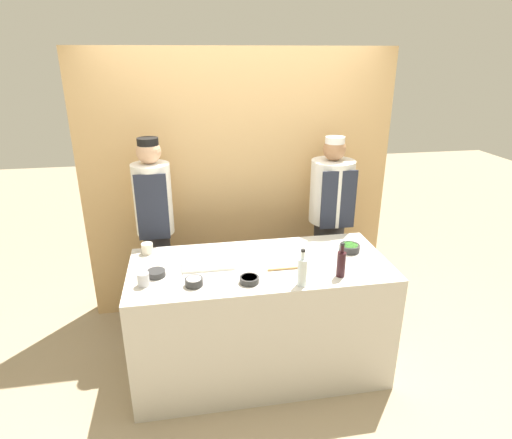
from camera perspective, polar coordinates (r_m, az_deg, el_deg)
ground_plane at (r=3.63m, az=0.48°, el=-18.96°), size 14.00×14.00×0.00m
cabinet_wall at (r=4.00m, az=-2.24°, el=4.69°), size 2.79×0.18×2.40m
counter at (r=3.35m, az=0.50°, el=-12.94°), size 1.87×0.83×0.92m
sauce_bowl_green at (r=3.36m, az=12.37°, el=-3.67°), size 0.16×0.16×0.05m
sauce_bowl_brown at (r=3.01m, az=-13.16°, el=-6.97°), size 0.13×0.13×0.04m
sauce_bowl_white at (r=2.86m, az=-8.28°, el=-8.18°), size 0.12×0.12×0.05m
sauce_bowl_yellow at (r=2.86m, az=-0.90°, el=-7.98°), size 0.13×0.13×0.04m
cutting_board at (r=3.09m, az=-6.43°, el=-6.01°), size 0.37×0.19×0.02m
bottle_clear at (r=2.81m, az=6.18°, el=-6.88°), size 0.06×0.06×0.26m
bottle_wine at (r=2.96m, az=11.29°, el=-5.76°), size 0.06×0.06×0.25m
cup_cream at (r=3.35m, az=-14.30°, el=-3.76°), size 0.09×0.09×0.08m
cup_steel at (r=2.91m, az=-14.80°, el=-7.71°), size 0.08×0.08×0.09m
wooden_spoon at (r=3.04m, az=5.01°, el=-6.37°), size 0.28×0.05×0.03m
chef_left at (r=3.69m, az=-13.21°, el=-1.39°), size 0.31×0.31×1.73m
chef_right at (r=3.91m, az=9.78°, el=-0.49°), size 0.38×0.38×1.69m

